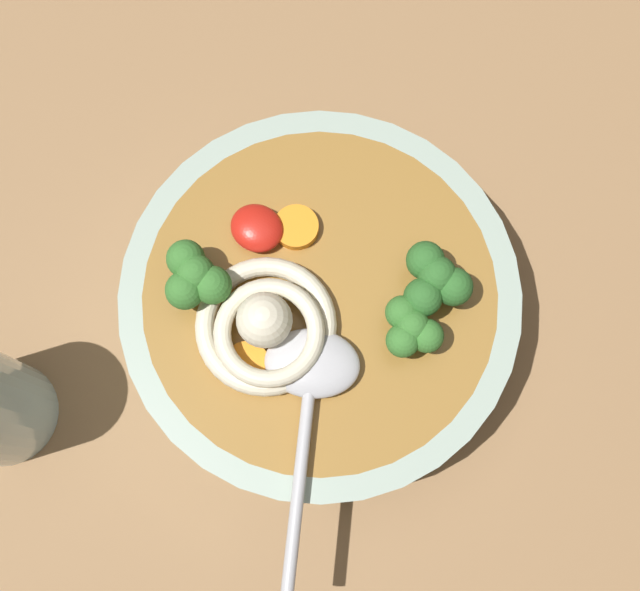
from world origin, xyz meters
TOP-DOWN VIEW (x-y plane):
  - table_slab at (0.00, 0.00)cm, footprint 91.44×91.44cm
  - soup_bowl at (-1.44, -2.91)cm, footprint 26.21×26.21cm
  - noodle_pile at (-2.97, -6.67)cm, footprint 9.92×9.72cm
  - soup_spoon at (1.31, -8.21)cm, footprint 10.95×16.83cm
  - chili_sauce_dollop at (-7.25, -1.57)cm, footprint 3.54×3.19cm
  - broccoli_floret_near_spoon at (4.67, -2.01)cm, footprint 4.17×3.59cm
  - broccoli_floret_beside_noodles at (-8.24, -6.71)cm, footprint 4.78×4.11cm
  - broccoli_floret_front at (4.27, 1.45)cm, footprint 4.78×4.11cm
  - carrot_slice_extra_a at (-5.23, 0.40)cm, footprint 2.95×2.95cm
  - carrot_slice_right at (-2.76, -9.29)cm, footprint 2.97×2.97cm

SIDE VIEW (x-z plane):
  - table_slab at x=0.00cm, z-range 0.00..2.85cm
  - soup_bowl at x=-1.44cm, z-range 2.97..9.92cm
  - carrot_slice_right at x=-2.76cm, z-range 9.80..10.44cm
  - carrot_slice_extra_a at x=-5.23cm, z-range 9.80..10.58cm
  - chili_sauce_dollop at x=-7.25cm, z-range 9.80..11.40cm
  - soup_spoon at x=1.31cm, z-range 9.80..11.40cm
  - noodle_pile at x=-2.97cm, z-range 9.05..13.04cm
  - broccoli_floret_near_spoon at x=4.67cm, z-range 10.22..13.52cm
  - broccoli_floret_beside_noodles at x=-8.24cm, z-range 10.28..14.06cm
  - broccoli_floret_front at x=4.27cm, z-range 10.28..14.06cm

